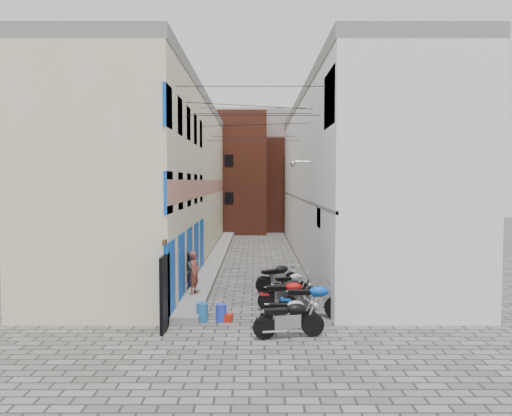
{
  "coord_description": "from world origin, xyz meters",
  "views": [
    {
      "loc": [
        0.12,
        -14.75,
        4.35
      ],
      "look_at": [
        0.14,
        10.19,
        3.0
      ],
      "focal_mm": 35.0,
      "sensor_mm": 36.0,
      "label": 1
    }
  ],
  "objects_px": {
    "motorcycle_c": "(312,298)",
    "motorcycle_e": "(289,290)",
    "person_a": "(194,273)",
    "water_jug_near": "(221,313)",
    "motorcycle_f": "(291,283)",
    "motorcycle_b": "(289,311)",
    "red_crate": "(226,318)",
    "person_b": "(191,270)",
    "motorcycle_d": "(287,293)",
    "motorcycle_g": "(277,275)",
    "water_jug_far": "(202,312)",
    "motorcycle_a": "(289,317)"
  },
  "relations": [
    {
      "from": "motorcycle_c",
      "to": "motorcycle_e",
      "type": "height_order",
      "value": "motorcycle_c"
    },
    {
      "from": "person_a",
      "to": "water_jug_near",
      "type": "distance_m",
      "value": 3.03
    },
    {
      "from": "motorcycle_f",
      "to": "motorcycle_b",
      "type": "bearing_deg",
      "value": -29.43
    },
    {
      "from": "red_crate",
      "to": "person_b",
      "type": "bearing_deg",
      "value": 112.7
    },
    {
      "from": "motorcycle_d",
      "to": "motorcycle_g",
      "type": "xyz_separation_m",
      "value": [
        -0.2,
        3.08,
        0.02
      ]
    },
    {
      "from": "motorcycle_e",
      "to": "motorcycle_g",
      "type": "height_order",
      "value": "motorcycle_g"
    },
    {
      "from": "motorcycle_e",
      "to": "water_jug_far",
      "type": "bearing_deg",
      "value": -70.13
    },
    {
      "from": "person_a",
      "to": "water_jug_far",
      "type": "bearing_deg",
      "value": -151.87
    },
    {
      "from": "motorcycle_d",
      "to": "motorcycle_a",
      "type": "bearing_deg",
      "value": -1.47
    },
    {
      "from": "red_crate",
      "to": "water_jug_near",
      "type": "bearing_deg",
      "value": 180.0
    },
    {
      "from": "motorcycle_g",
      "to": "person_a",
      "type": "xyz_separation_m",
      "value": [
        -3.1,
        -1.7,
        0.42
      ]
    },
    {
      "from": "motorcycle_b",
      "to": "motorcycle_f",
      "type": "xyz_separation_m",
      "value": [
        0.36,
        4.1,
        0.01
      ]
    },
    {
      "from": "motorcycle_b",
      "to": "water_jug_far",
      "type": "relative_size",
      "value": 3.08
    },
    {
      "from": "motorcycle_g",
      "to": "person_a",
      "type": "bearing_deg",
      "value": -97.88
    },
    {
      "from": "motorcycle_d",
      "to": "person_a",
      "type": "distance_m",
      "value": 3.6
    },
    {
      "from": "motorcycle_b",
      "to": "person_b",
      "type": "distance_m",
      "value": 5.67
    },
    {
      "from": "motorcycle_b",
      "to": "motorcycle_f",
      "type": "distance_m",
      "value": 4.12
    },
    {
      "from": "red_crate",
      "to": "motorcycle_e",
      "type": "bearing_deg",
      "value": 47.62
    },
    {
      "from": "motorcycle_b",
      "to": "person_a",
      "type": "bearing_deg",
      "value": -130.34
    },
    {
      "from": "motorcycle_e",
      "to": "motorcycle_g",
      "type": "distance_m",
      "value": 2.12
    },
    {
      "from": "motorcycle_c",
      "to": "water_jug_far",
      "type": "distance_m",
      "value": 3.48
    },
    {
      "from": "motorcycle_b",
      "to": "person_b",
      "type": "height_order",
      "value": "person_b"
    },
    {
      "from": "motorcycle_a",
      "to": "red_crate",
      "type": "height_order",
      "value": "motorcycle_a"
    },
    {
      "from": "person_a",
      "to": "motorcycle_g",
      "type": "bearing_deg",
      "value": -45.0
    },
    {
      "from": "red_crate",
      "to": "motorcycle_g",
      "type": "bearing_deg",
      "value": 68.01
    },
    {
      "from": "water_jug_near",
      "to": "red_crate",
      "type": "bearing_deg",
      "value": 0.0
    },
    {
      "from": "motorcycle_c",
      "to": "person_a",
      "type": "relative_size",
      "value": 1.4
    },
    {
      "from": "motorcycle_b",
      "to": "water_jug_near",
      "type": "xyz_separation_m",
      "value": [
        -2.06,
        0.73,
        -0.24
      ]
    },
    {
      "from": "motorcycle_c",
      "to": "motorcycle_d",
      "type": "bearing_deg",
      "value": -139.22
    },
    {
      "from": "motorcycle_a",
      "to": "person_b",
      "type": "xyz_separation_m",
      "value": [
        -3.4,
        5.36,
        0.36
      ]
    },
    {
      "from": "motorcycle_g",
      "to": "red_crate",
      "type": "height_order",
      "value": "motorcycle_g"
    },
    {
      "from": "motorcycle_e",
      "to": "person_b",
      "type": "relative_size",
      "value": 1.2
    },
    {
      "from": "motorcycle_d",
      "to": "person_b",
      "type": "distance_m",
      "value": 4.3
    },
    {
      "from": "motorcycle_g",
      "to": "motorcycle_b",
      "type": "bearing_deg",
      "value": -35.3
    },
    {
      "from": "motorcycle_e",
      "to": "water_jug_far",
      "type": "distance_m",
      "value": 3.67
    },
    {
      "from": "motorcycle_f",
      "to": "motorcycle_e",
      "type": "bearing_deg",
      "value": -32.73
    },
    {
      "from": "motorcycle_g",
      "to": "water_jug_far",
      "type": "xyz_separation_m",
      "value": [
        -2.53,
        -4.4,
        -0.32
      ]
    },
    {
      "from": "person_a",
      "to": "water_jug_near",
      "type": "bearing_deg",
      "value": -140.51
    },
    {
      "from": "motorcycle_e",
      "to": "motorcycle_g",
      "type": "xyz_separation_m",
      "value": [
        -0.33,
        2.1,
        0.12
      ]
    },
    {
      "from": "person_a",
      "to": "red_crate",
      "type": "bearing_deg",
      "value": -137.71
    },
    {
      "from": "water_jug_far",
      "to": "motorcycle_e",
      "type": "bearing_deg",
      "value": 38.92
    },
    {
      "from": "motorcycle_b",
      "to": "motorcycle_d",
      "type": "height_order",
      "value": "motorcycle_d"
    },
    {
      "from": "motorcycle_b",
      "to": "person_a",
      "type": "xyz_separation_m",
      "value": [
        -3.22,
        3.43,
        0.51
      ]
    },
    {
      "from": "motorcycle_f",
      "to": "red_crate",
      "type": "height_order",
      "value": "motorcycle_f"
    },
    {
      "from": "motorcycle_f",
      "to": "person_b",
      "type": "height_order",
      "value": "person_b"
    },
    {
      "from": "motorcycle_b",
      "to": "person_b",
      "type": "xyz_separation_m",
      "value": [
        -3.47,
        4.47,
        0.44
      ]
    },
    {
      "from": "person_b",
      "to": "water_jug_near",
      "type": "bearing_deg",
      "value": -139.57
    },
    {
      "from": "motorcycle_a",
      "to": "person_b",
      "type": "distance_m",
      "value": 6.36
    },
    {
      "from": "motorcycle_c",
      "to": "motorcycle_f",
      "type": "height_order",
      "value": "motorcycle_c"
    },
    {
      "from": "person_a",
      "to": "person_b",
      "type": "distance_m",
      "value": 1.07
    }
  ]
}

